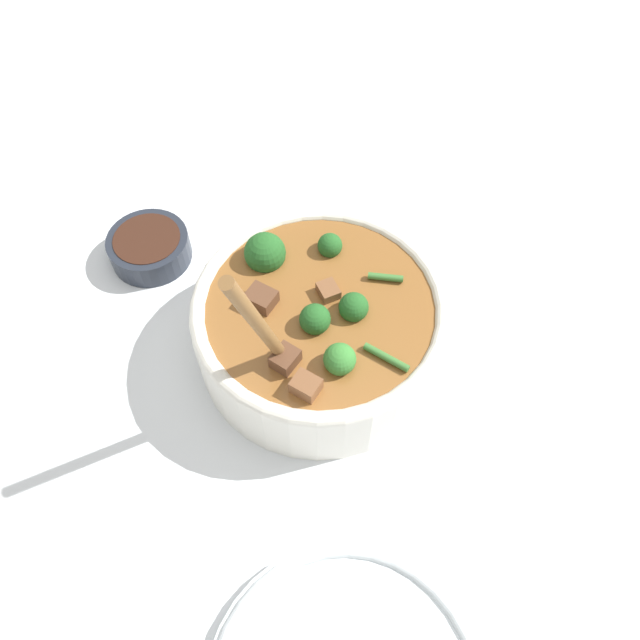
% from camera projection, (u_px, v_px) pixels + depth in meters
% --- Properties ---
extents(ground_plane, '(4.00, 4.00, 0.00)m').
position_uv_depth(ground_plane, '(320.00, 348.00, 0.69)').
color(ground_plane, silver).
extents(stew_bowl, '(0.26, 0.26, 0.25)m').
position_uv_depth(stew_bowl, '(319.00, 323.00, 0.64)').
color(stew_bowl, white).
rests_on(stew_bowl, ground_plane).
extents(condiment_bowl, '(0.10, 0.10, 0.03)m').
position_uv_depth(condiment_bowl, '(149.00, 247.00, 0.74)').
color(condiment_bowl, '#232833').
rests_on(condiment_bowl, ground_plane).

